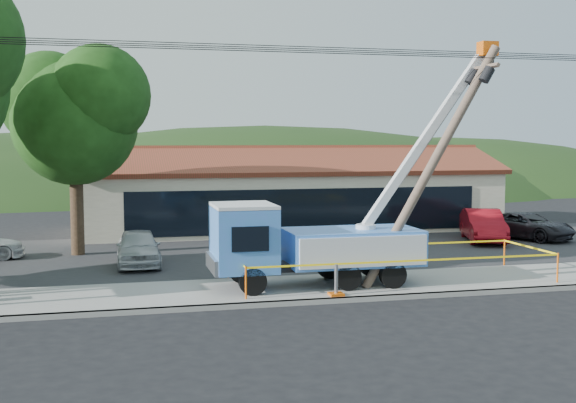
% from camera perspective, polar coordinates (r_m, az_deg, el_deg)
% --- Properties ---
extents(ground, '(120.00, 120.00, 0.00)m').
position_cam_1_polar(ground, '(20.20, 2.59, -9.46)').
color(ground, black).
rests_on(ground, ground).
extents(curb, '(60.00, 0.25, 0.15)m').
position_cam_1_polar(curb, '(22.15, 1.05, -7.97)').
color(curb, gray).
rests_on(curb, ground).
extents(sidewalk, '(60.00, 4.00, 0.15)m').
position_cam_1_polar(sidewalk, '(23.95, -0.12, -6.98)').
color(sidewalk, gray).
rests_on(sidewalk, ground).
extents(parking_lot, '(60.00, 12.00, 0.10)m').
position_cam_1_polar(parking_lot, '(31.65, -3.53, -4.09)').
color(parking_lot, '#28282B').
rests_on(parking_lot, ground).
extents(strip_mall, '(22.50, 8.53, 4.67)m').
position_cam_1_polar(strip_mall, '(40.02, 0.07, 0.47)').
color(strip_mall, beige).
rests_on(strip_mall, ground).
extents(tree_lot, '(6.30, 5.60, 8.94)m').
position_cam_1_polar(tree_lot, '(31.82, -16.52, 6.90)').
color(tree_lot, '#332316').
rests_on(tree_lot, ground).
extents(hill_west, '(78.40, 56.00, 28.00)m').
position_cam_1_polar(hill_west, '(74.55, -21.00, 0.79)').
color(hill_west, '#1D3914').
rests_on(hill_west, ground).
extents(hill_center, '(89.60, 64.00, 32.00)m').
position_cam_1_polar(hill_center, '(75.55, -1.84, 1.17)').
color(hill_center, '#1D3914').
rests_on(hill_center, ground).
extents(hill_east, '(72.80, 52.00, 26.00)m').
position_cam_1_polar(hill_east, '(82.02, 11.97, 1.37)').
color(hill_east, '#1D3914').
rests_on(hill_east, ground).
extents(utility_truck, '(9.87, 3.76, 8.20)m').
position_cam_1_polar(utility_truck, '(24.00, 1.79, -3.15)').
color(utility_truck, black).
rests_on(utility_truck, ground).
extents(leaning_pole, '(4.81, 1.75, 8.10)m').
position_cam_1_polar(leaning_pole, '(24.53, 11.77, 3.74)').
color(leaning_pole, brown).
rests_on(leaning_pole, ground).
extents(caution_tape, '(10.85, 3.50, 1.01)m').
position_cam_1_polar(caution_tape, '(25.24, 8.10, -4.50)').
color(caution_tape, '#E45A0C').
rests_on(caution_tape, ground).
extents(car_silver, '(1.67, 4.12, 1.40)m').
position_cam_1_polar(car_silver, '(28.95, -11.72, -5.14)').
color(car_silver, '#B9BDC1').
rests_on(car_silver, ground).
extents(car_red, '(3.05, 4.95, 1.54)m').
position_cam_1_polar(car_red, '(36.14, 15.14, -3.20)').
color(car_red, '#A4101B').
rests_on(car_red, ground).
extents(car_dark, '(3.94, 5.13, 1.29)m').
position_cam_1_polar(car_dark, '(37.61, 18.36, -2.96)').
color(car_dark, black).
rests_on(car_dark, ground).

